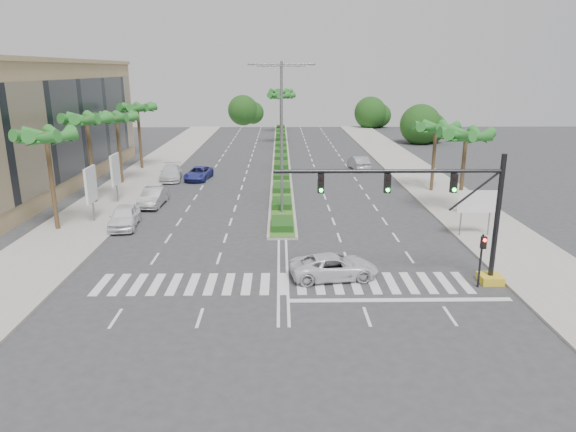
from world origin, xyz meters
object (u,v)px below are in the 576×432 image
at_px(car_parked_c, 199,173).
at_px(car_crossing, 334,266).
at_px(car_right, 359,163).
at_px(car_parked_d, 171,173).
at_px(car_parked_b, 153,197).
at_px(car_parked_a, 124,217).

distance_m(car_parked_c, car_crossing, 29.61).
distance_m(car_crossing, car_right, 33.37).
height_order(car_parked_d, car_right, car_right).
bearing_deg(car_right, car_parked_b, 32.75).
relative_size(car_parked_a, car_crossing, 0.96).
bearing_deg(car_parked_b, car_parked_a, -94.05).
relative_size(car_parked_a, car_right, 0.99).
bearing_deg(car_parked_b, car_crossing, -47.17).
bearing_deg(car_crossing, car_parked_a, 47.72).
height_order(car_parked_b, car_parked_c, car_parked_b).
distance_m(car_parked_b, car_crossing, 21.47).
height_order(car_parked_c, car_crossing, car_crossing).
bearing_deg(car_right, car_parked_a, 41.03).
relative_size(car_parked_b, car_parked_c, 0.97).
relative_size(car_parked_b, car_crossing, 0.95).
bearing_deg(car_parked_d, car_parked_a, -96.59).
bearing_deg(car_right, car_parked_c, 10.87).
bearing_deg(car_parked_c, car_parked_d, -170.71).
bearing_deg(car_parked_a, car_parked_b, 77.12).
bearing_deg(car_parked_a, car_crossing, -40.89).
bearing_deg(car_parked_d, car_parked_b, -92.96).
height_order(car_parked_b, car_right, car_right).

